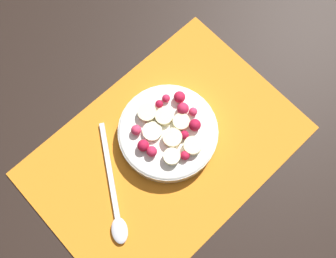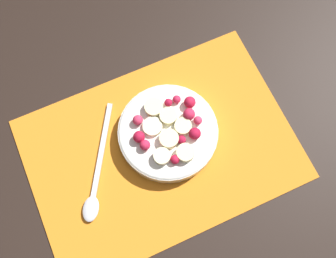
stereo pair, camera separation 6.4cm
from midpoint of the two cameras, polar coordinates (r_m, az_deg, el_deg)
name	(u,v)px [view 1 (the left image)]	position (r m, az deg, el deg)	size (l,w,h in m)	color
ground_plane	(165,151)	(0.67, -3.08, -3.75)	(3.00, 3.00, 0.00)	black
placemat	(165,150)	(0.67, -3.10, -3.69)	(0.47, 0.32, 0.01)	orange
fruit_bowl	(168,132)	(0.66, -2.73, -0.89)	(0.18, 0.18, 0.05)	silver
spoon	(115,206)	(0.66, -10.81, -11.84)	(0.13, 0.19, 0.01)	silver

